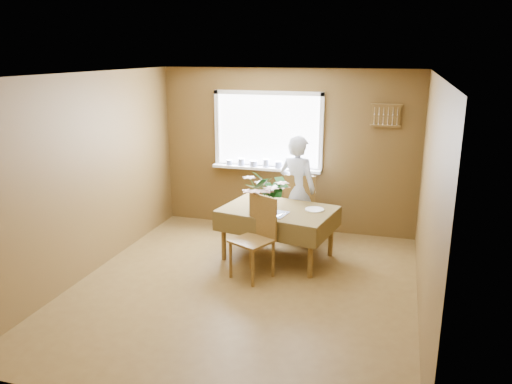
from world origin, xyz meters
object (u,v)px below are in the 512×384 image
(seated_woman, at_px, (297,190))
(dining_table, at_px, (278,214))
(chair_far, at_px, (300,205))
(chair_near, at_px, (257,234))
(flower_bouquet, at_px, (267,191))

(seated_woman, bearing_deg, dining_table, 98.25)
(dining_table, height_order, chair_far, chair_far)
(chair_far, distance_m, chair_near, 1.35)
(flower_bouquet, bearing_deg, chair_far, 75.35)
(chair_far, height_order, flower_bouquet, flower_bouquet)
(dining_table, bearing_deg, flower_bouquet, -99.40)
(dining_table, xyz_separation_m, chair_far, (0.16, 0.71, -0.07))
(dining_table, height_order, chair_near, chair_near)
(chair_far, relative_size, chair_near, 1.01)
(dining_table, relative_size, chair_near, 1.59)
(dining_table, bearing_deg, chair_near, -90.61)
(seated_woman, height_order, flower_bouquet, seated_woman)
(dining_table, bearing_deg, seated_woman, 90.00)
(chair_near, height_order, flower_bouquet, flower_bouquet)
(dining_table, relative_size, flower_bouquet, 3.04)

